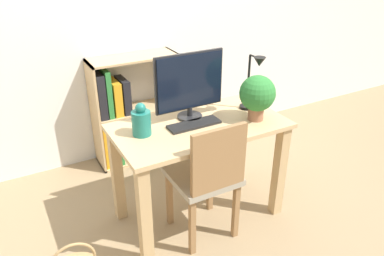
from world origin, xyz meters
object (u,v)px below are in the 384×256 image
at_px(vase, 141,122).
at_px(bookshelf, 121,112).
at_px(monitor, 190,84).
at_px(potted_plant, 257,95).
at_px(keyboard, 194,124).
at_px(desk_lamp, 254,78).
at_px(chair, 207,176).

height_order(vase, bookshelf, bookshelf).
xyz_separation_m(monitor, potted_plant, (0.37, -0.23, -0.06)).
relative_size(keyboard, desk_lamp, 0.88).
bearing_deg(keyboard, bookshelf, 100.20).
bearing_deg(bookshelf, monitor, -76.38).
xyz_separation_m(monitor, bookshelf, (-0.21, 0.85, -0.50)).
bearing_deg(chair, potted_plant, 20.40).
bearing_deg(chair, desk_lamp, 31.81).
bearing_deg(chair, monitor, 87.94).
bearing_deg(bookshelf, vase, -99.99).
xyz_separation_m(chair, bookshelf, (-0.15, 1.18, -0.00)).
relative_size(desk_lamp, bookshelf, 0.42).
xyz_separation_m(vase, bookshelf, (0.16, 0.93, -0.34)).
bearing_deg(vase, monitor, 11.40).
distance_m(vase, potted_plant, 0.76).
distance_m(monitor, chair, 0.60).
distance_m(desk_lamp, bookshelf, 1.25).
height_order(monitor, bookshelf, monitor).
relative_size(potted_plant, bookshelf, 0.32).
xyz_separation_m(monitor, vase, (-0.37, -0.07, -0.15)).
bearing_deg(vase, chair, -39.24).
height_order(vase, potted_plant, potted_plant).
bearing_deg(vase, potted_plant, -12.16).
bearing_deg(bookshelf, desk_lamp, -56.78).
distance_m(vase, chair, 0.53).
bearing_deg(monitor, bookshelf, 103.62).
relative_size(monitor, vase, 2.32).
bearing_deg(keyboard, monitor, 74.51).
distance_m(vase, desk_lamp, 0.81).
relative_size(keyboard, bookshelf, 0.37).
bearing_deg(vase, bookshelf, 80.01).
height_order(keyboard, bookshelf, bookshelf).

